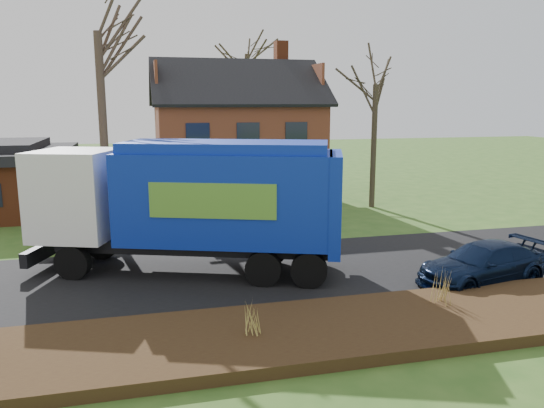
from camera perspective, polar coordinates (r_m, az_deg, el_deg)
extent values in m
plane|color=#2E531B|center=(18.14, -2.32, -7.39)|extent=(120.00, 120.00, 0.00)
cube|color=black|center=(18.14, -2.32, -7.36)|extent=(80.00, 7.00, 0.02)
cube|color=black|center=(13.29, 2.41, -13.78)|extent=(80.00, 3.50, 0.30)
cube|color=#C2B79C|center=(31.65, -3.88, 3.02)|extent=(9.00, 7.50, 2.70)
cube|color=#593019|center=(31.39, -3.95, 8.00)|extent=(9.00, 7.50, 2.80)
cube|color=brown|center=(33.08, 0.96, 15.74)|extent=(0.70, 0.90, 1.60)
cube|color=#C2B79C|center=(30.70, -15.19, 2.32)|extent=(3.50, 5.50, 2.60)
cube|color=black|center=(30.53, -15.33, 4.96)|extent=(3.90, 5.90, 0.24)
cylinder|color=black|center=(18.50, -20.62, -5.89)|extent=(1.20, 0.75, 1.14)
cylinder|color=black|center=(20.50, -17.76, -4.09)|extent=(1.20, 0.75, 1.14)
cylinder|color=black|center=(16.70, -0.93, -6.96)|extent=(1.20, 0.75, 1.14)
cylinder|color=black|center=(18.89, -0.08, -4.82)|extent=(1.20, 0.75, 1.14)
cylinder|color=black|center=(16.60, 3.99, -7.10)|extent=(1.20, 0.75, 1.14)
cylinder|color=black|center=(18.80, 4.26, -4.94)|extent=(1.20, 0.75, 1.14)
cube|color=black|center=(18.12, -8.10, -4.44)|extent=(9.31, 4.45, 0.38)
cube|color=white|center=(19.17, -20.24, 1.04)|extent=(3.30, 3.44, 2.96)
cube|color=black|center=(19.71, -23.42, 1.55)|extent=(0.90, 2.30, 0.99)
cube|color=black|center=(20.21, -23.22, -4.59)|extent=(1.19, 2.67, 0.49)
cube|color=#0D289E|center=(17.52, -4.95, 0.80)|extent=(7.43, 4.93, 2.96)
cube|color=#0D289E|center=(17.31, -5.04, 6.16)|extent=(7.00, 4.51, 0.33)
cube|color=#0D289E|center=(17.22, 6.77, 0.22)|extent=(1.31, 2.76, 3.18)
cube|color=#599531|center=(16.19, -6.46, 0.32)|extent=(3.72, 1.39, 1.10)
cube|color=#599531|center=(18.88, -4.64, 1.88)|extent=(3.72, 1.39, 1.10)
imported|color=#A0A3A7|center=(22.63, -18.74, -2.46)|extent=(4.28, 1.88, 1.37)
imported|color=black|center=(18.18, 21.73, -6.00)|extent=(4.75, 2.64, 1.30)
cylinder|color=#453529|center=(24.55, -17.66, 7.22)|extent=(0.36, 0.36, 8.65)
cylinder|color=#393022|center=(29.33, 10.88, 6.07)|extent=(0.30, 0.30, 6.61)
cylinder|color=#3A3123|center=(39.25, -2.64, 9.23)|extent=(0.34, 0.34, 9.06)
cone|color=tan|center=(12.76, -2.30, -12.08)|extent=(0.04, 0.04, 0.84)
cone|color=tan|center=(12.73, -2.90, -12.13)|extent=(0.04, 0.04, 0.84)
cone|color=tan|center=(12.78, -1.71, -12.03)|extent=(0.04, 0.04, 0.84)
cone|color=tan|center=(12.85, -2.40, -11.90)|extent=(0.04, 0.04, 0.84)
cone|color=tan|center=(12.66, -2.20, -12.26)|extent=(0.04, 0.04, 0.84)
cone|color=tan|center=(15.29, 17.85, -8.42)|extent=(0.04, 0.04, 0.95)
cone|color=tan|center=(15.20, 17.31, -8.49)|extent=(0.04, 0.04, 0.95)
cone|color=tan|center=(15.37, 18.39, -8.34)|extent=(0.04, 0.04, 0.95)
cone|color=tan|center=(15.39, 17.59, -8.26)|extent=(0.04, 0.04, 0.95)
cone|color=tan|center=(15.18, 18.12, -8.57)|extent=(0.04, 0.04, 0.95)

